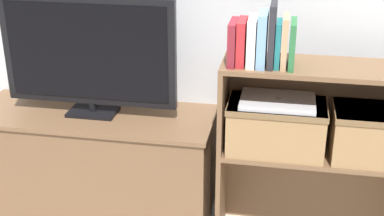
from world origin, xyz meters
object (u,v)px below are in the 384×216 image
object	(u,v)px
tv_stand	(97,162)
book_skyblue	(262,39)
book_crimson	(242,42)
book_charcoal	(272,35)
book_teal	(278,44)
storage_basket_left	(276,125)
storage_basket_right	(383,133)
laptop	(278,101)
book_maroon	(233,42)
book_forest	(292,44)
book_tan	(285,42)
tv	(88,54)
book_ivory	(252,41)

from	to	relation	value
tv_stand	book_skyblue	size ratio (longest dim) A/B	5.27
book_crimson	book_charcoal	xyz separation A→B (m)	(0.12, 0.00, 0.03)
tv_stand	book_crimson	size ratio (longest dim) A/B	6.22
book_teal	storage_basket_left	size ratio (longest dim) A/B	0.44
book_teal	storage_basket_right	distance (m)	0.57
book_charcoal	laptop	distance (m)	0.29
book_charcoal	book_maroon	bearing A→B (deg)	180.00
book_forest	laptop	world-z (taller)	book_forest
book_forest	storage_basket_right	xyz separation A→B (m)	(0.39, 0.02, -0.36)
book_tan	tv_stand	bearing A→B (deg)	173.54
book_charcoal	book_teal	world-z (taller)	book_charcoal
book_skyblue	laptop	size ratio (longest dim) A/B	0.70
book_crimson	book_tan	size ratio (longest dim) A/B	0.90
tv_stand	storage_basket_left	size ratio (longest dim) A/B	2.75
tv	book_crimson	distance (m)	0.70
tv	book_charcoal	distance (m)	0.82
book_charcoal	storage_basket_right	size ratio (longest dim) A/B	0.61
book_maroon	book_crimson	xyz separation A→B (m)	(0.03, -0.00, 0.00)
book_charcoal	laptop	xyz separation A→B (m)	(0.04, 0.02, -0.28)
book_crimson	book_charcoal	distance (m)	0.12
book_crimson	storage_basket_left	xyz separation A→B (m)	(0.15, 0.02, -0.36)
book_tan	storage_basket_right	xyz separation A→B (m)	(0.42, 0.02, -0.37)
storage_basket_left	book_maroon	bearing A→B (deg)	-174.05
book_ivory	book_forest	world-z (taller)	book_ivory
book_crimson	book_skyblue	distance (m)	0.08
book_skyblue	book_charcoal	world-z (taller)	book_charcoal
tv	book_maroon	distance (m)	0.66
book_teal	storage_basket_left	bearing A→B (deg)	55.91
storage_basket_left	storage_basket_right	size ratio (longest dim) A/B	1.00
tv	book_crimson	size ratio (longest dim) A/B	4.38
book_crimson	book_teal	size ratio (longest dim) A/B	1.00
book_tan	book_forest	size ratio (longest dim) A/B	1.09
book_ivory	laptop	world-z (taller)	book_ivory
storage_basket_left	book_teal	bearing A→B (deg)	-124.09
book_forest	storage_basket_left	world-z (taller)	book_forest
tv_stand	book_ivory	size ratio (longest dim) A/B	5.87
book_ivory	laptop	xyz separation A→B (m)	(0.11, 0.02, -0.25)
tv_stand	book_teal	world-z (taller)	book_teal
book_maroon	book_tan	world-z (taller)	book_tan
book_teal	book_tan	distance (m)	0.03
book_maroon	storage_basket_right	bearing A→B (deg)	1.83
book_maroon	tv	bearing A→B (deg)	171.69
tv	book_teal	distance (m)	0.83
book_maroon	book_teal	bearing A→B (deg)	0.00
book_maroon	book_ivory	xyz separation A→B (m)	(0.08, 0.00, 0.01)
tv	book_tan	size ratio (longest dim) A/B	3.92
book_maroon	book_charcoal	world-z (taller)	book_charcoal
book_ivory	storage_basket_left	xyz separation A→B (m)	(0.11, 0.02, -0.36)
tv	laptop	bearing A→B (deg)	-5.10
storage_basket_right	book_ivory	bearing A→B (deg)	-177.92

